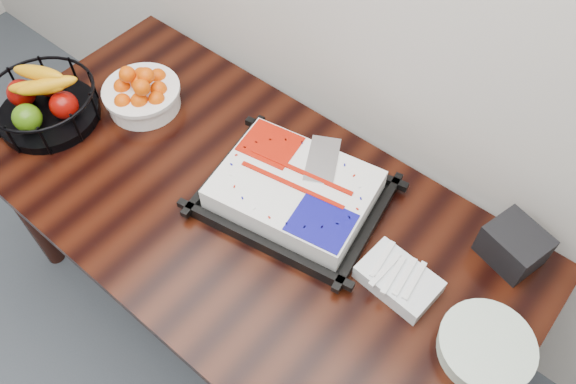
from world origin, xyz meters
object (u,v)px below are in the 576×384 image
Objects in this scene: table at (242,218)px; cake_tray at (295,192)px; tangerine_bowl at (141,90)px; napkin_box at (514,245)px; fruit_basket at (43,101)px; plate_stack at (485,348)px.

table is 0.21m from cake_tray.
tangerine_bowl reaches higher than napkin_box.
table is 0.77m from fruit_basket.
plate_stack is at bearing -5.10° from cake_tray.
fruit_basket reaches higher than tangerine_bowl.
cake_tray is at bearing 1.26° from tangerine_bowl.
cake_tray is 0.90m from fruit_basket.
fruit_basket is 1.47× the size of plate_stack.
napkin_box reaches higher than plate_stack.
table is 0.80m from plate_stack.
fruit_basket is 1.54m from plate_stack.
table is at bearing -10.02° from tangerine_bowl.
napkin_box is (0.59, 0.24, 0.01)m from cake_tray.
fruit_basket is 2.27× the size of napkin_box.
tangerine_bowl is 0.32m from fruit_basket.
tangerine_bowl is 1.33m from plate_stack.
cake_tray is 0.66m from tangerine_bowl.
fruit_basket is at bearing -129.79° from tangerine_bowl.
napkin_box is (1.45, 0.50, -0.02)m from fruit_basket.
tangerine_bowl reaches higher than cake_tray.
tangerine_bowl is at bearing 169.98° from table.
napkin_box is at bearing 26.20° from table.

